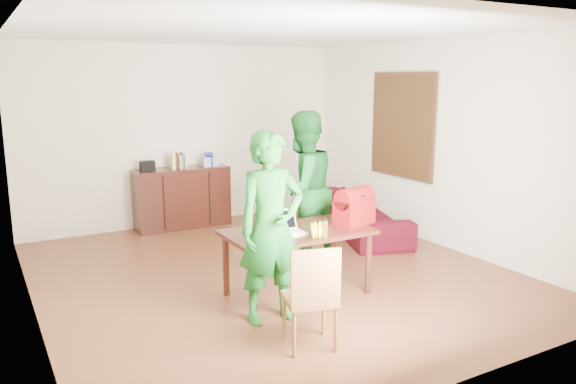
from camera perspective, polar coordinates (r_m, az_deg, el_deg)
room at (r=6.32m, az=-2.08°, el=3.29°), size 5.20×5.70×2.90m
table at (r=5.75m, az=0.99°, el=-4.69°), size 1.48×0.85×0.69m
chair at (r=4.78m, az=2.24°, el=-12.59°), size 0.50×0.49×0.90m
person_near at (r=5.09m, az=-1.73°, el=-3.63°), size 0.66×0.44×1.77m
person_far at (r=6.59m, az=1.48°, el=0.23°), size 1.02×0.86×1.85m
laptop at (r=5.57m, az=0.15°, el=-3.88°), size 0.32×0.23×0.22m
bananas at (r=5.44m, az=2.91°, el=-4.40°), size 0.17×0.12×0.06m
bottle at (r=5.47m, az=3.74°, el=-3.66°), size 0.08×0.08×0.19m
red_bag at (r=5.96m, az=6.75°, el=-1.82°), size 0.47×0.35×0.31m
sofa at (r=8.12m, az=7.93°, el=-2.31°), size 1.39×2.11×0.57m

